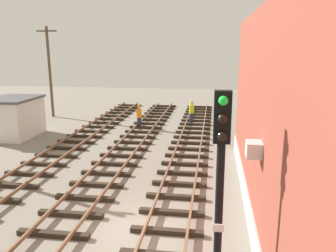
% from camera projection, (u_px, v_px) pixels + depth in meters
% --- Properties ---
extents(ground_plane, '(80.00, 80.00, 0.00)m').
position_uv_depth(ground_plane, '(138.00, 232.00, 11.50)').
color(ground_plane, gray).
extents(track_near_building, '(2.50, 50.11, 0.32)m').
position_uv_depth(track_near_building, '(167.00, 231.00, 11.34)').
color(track_near_building, '#2D2319').
rests_on(track_near_building, ground).
extents(track_centre, '(2.50, 50.11, 0.32)m').
position_uv_depth(track_centre, '(62.00, 223.00, 11.84)').
color(track_centre, '#2D2319').
rests_on(track_centre, ground).
extents(signal_mast, '(0.36, 0.40, 5.33)m').
position_uv_depth(signal_mast, '(220.00, 182.00, 7.22)').
color(signal_mast, black).
rests_on(signal_mast, ground).
extents(control_hut, '(3.00, 3.80, 2.76)m').
position_uv_depth(control_hut, '(14.00, 117.00, 23.43)').
color(control_hut, silver).
rests_on(control_hut, ground).
extents(parked_car_black, '(4.20, 2.04, 1.76)m').
position_uv_depth(parked_car_black, '(2.00, 108.00, 29.58)').
color(parked_car_black, black).
rests_on(parked_car_black, ground).
extents(utility_pole_far, '(1.80, 0.24, 7.89)m').
position_uv_depth(utility_pole_far, '(50.00, 71.00, 29.49)').
color(utility_pole_far, brown).
rests_on(utility_pole_far, ground).
extents(track_worker_foreground, '(0.40, 0.40, 1.87)m').
position_uv_depth(track_worker_foreground, '(192.00, 112.00, 27.65)').
color(track_worker_foreground, '#262D4C').
rests_on(track_worker_foreground, ground).
extents(track_worker_distant, '(0.40, 0.40, 1.87)m').
position_uv_depth(track_worker_distant, '(139.00, 116.00, 25.95)').
color(track_worker_distant, '#262D4C').
rests_on(track_worker_distant, ground).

